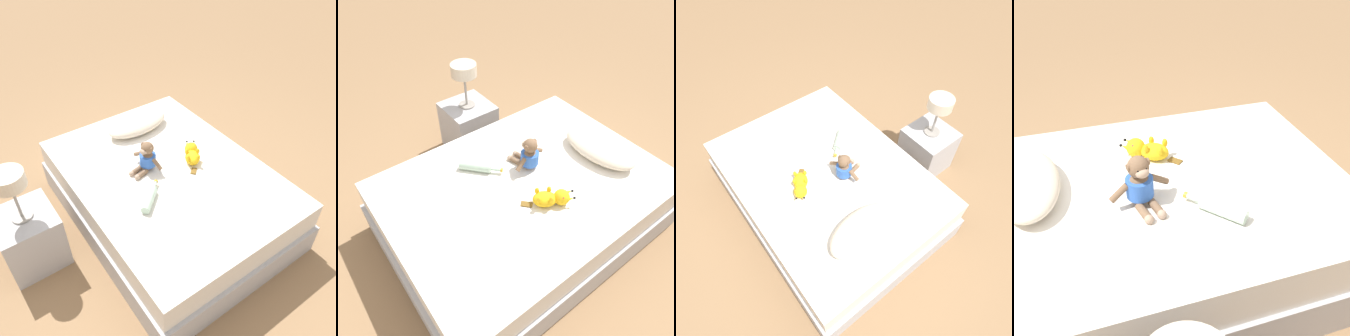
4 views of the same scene
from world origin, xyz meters
The scene contains 6 objects.
ground_plane centered at (0.00, 0.00, 0.00)m, with size 16.00×16.00×0.00m, color #93704C.
bed centered at (0.00, 0.00, 0.23)m, with size 1.36×1.85×0.47m.
pillow centered at (0.11, 0.60, 0.53)m, with size 0.57×0.33×0.12m.
plush_monkey centered at (-0.11, 0.12, 0.57)m, with size 0.24×0.29×0.24m.
plush_yellow_creature centered at (0.24, 0.01, 0.52)m, with size 0.23×0.30×0.10m.
glass_bottle centered at (-0.28, -0.19, 0.50)m, with size 0.25×0.23×0.06m.
Camera 4 is at (-1.37, 0.32, 1.56)m, focal length 39.97 mm.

